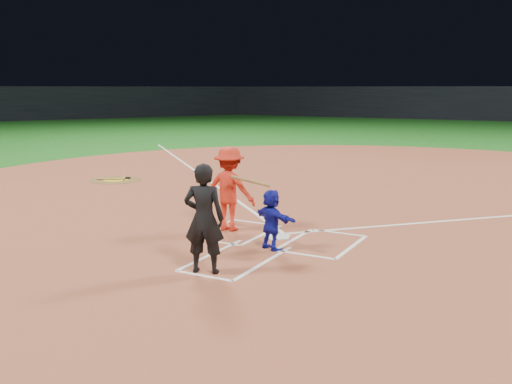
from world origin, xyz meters
The scene contains 13 objects.
ground centered at (0.00, 0.00, 0.00)m, with size 120.00×120.00×0.00m, color #155517.
home_plate_dirt centered at (0.00, 6.00, 0.01)m, with size 28.00×28.00×0.01m, color brown.
stadium_wall_far centered at (0.00, 48.00, 1.60)m, with size 80.00×1.20×3.20m, color black.
home_plate centered at (0.00, 0.00, 0.02)m, with size 0.60×0.60×0.02m, color silver.
on_deck_circle centered at (-8.02, 4.12, 0.02)m, with size 1.70×1.70×0.01m, color brown.
on_deck_logo centered at (-8.02, 4.12, 0.02)m, with size 0.80×0.80×0.00m, color gold.
on_deck_bat_a centered at (-7.87, 4.37, 0.05)m, with size 0.06×0.06×0.84m, color olive.
on_deck_bat_b centered at (-8.22, 4.02, 0.05)m, with size 0.06×0.06×0.84m, color olive.
bat_weight_donut centered at (-7.82, 4.52, 0.05)m, with size 0.19×0.19×0.05m, color black.
catcher centered at (0.27, -0.85, 0.59)m, with size 1.08×0.34×1.16m, color #13179F.
umpire centered at (-0.09, -2.63, 0.93)m, with size 0.67×0.44×1.84m, color black.
chalk_markings centered at (0.00, 5.29, 0.01)m, with size 28.35×17.32×0.01m.
batter_at_plate centered at (-1.19, 0.07, 0.92)m, with size 1.55×0.79×1.81m.
Camera 1 is at (4.94, -10.30, 3.05)m, focal length 40.00 mm.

